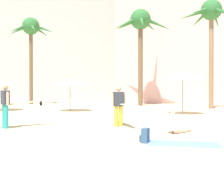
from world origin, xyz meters
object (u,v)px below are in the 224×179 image
palm_tree_far_left (211,18)px  palm_tree_center (31,32)px  backpack (145,136)px  person_mid_right (7,104)px  beach_towel (183,144)px  person_mid_center (119,104)px  cafe_umbrella_0 (70,82)px  cafe_umbrella_1 (183,76)px  palm_tree_left (140,27)px  person_near_left (176,124)px

palm_tree_far_left → palm_tree_center: palm_tree_far_left is taller
backpack → person_mid_right: 5.90m
beach_towel → person_mid_center: 4.29m
backpack → cafe_umbrella_0: bearing=-49.7°
backpack → cafe_umbrella_1: bearing=-87.8°
palm_tree_far_left → beach_towel: size_ratio=3.90×
palm_tree_left → cafe_umbrella_1: (3.54, -7.06, -4.32)m
palm_tree_far_left → person_mid_right: size_ratio=3.07×
beach_towel → person_mid_center: bearing=128.1°
palm_tree_far_left → cafe_umbrella_1: (-1.87, -4.86, -4.22)m
cafe_umbrella_1 → cafe_umbrella_0: bearing=176.3°
palm_tree_far_left → person_mid_center: (-4.27, -10.68, -5.54)m
backpack → person_mid_right: bearing=-9.7°
palm_tree_left → person_mid_center: bearing=-84.9°
palm_tree_far_left → person_mid_center: palm_tree_far_left is taller
cafe_umbrella_0 → backpack: (6.22, -9.66, -1.69)m
person_mid_center → person_mid_right: 4.38m
cafe_umbrella_0 → cafe_umbrella_1: bearing=-3.7°
cafe_umbrella_1 → person_mid_center: 6.43m
backpack → person_near_left: person_near_left is taller
cafe_umbrella_0 → person_mid_center: bearing=-53.3°
palm_tree_far_left → person_near_left: bearing=-99.2°
palm_tree_center → person_mid_right: bearing=-64.0°
palm_tree_far_left → palm_tree_left: palm_tree_left is taller
palm_tree_center → person_near_left: (13.30, -13.89, -6.15)m
cafe_umbrella_0 → palm_tree_far_left: bearing=26.2°
person_near_left → person_mid_right: person_mid_right is taller
person_mid_center → person_mid_right: size_ratio=1.01×
palm_tree_left → person_near_left: palm_tree_left is taller
person_near_left → person_mid_right: 6.42m
cafe_umbrella_1 → palm_tree_far_left: bearing=69.0°
palm_tree_left → palm_tree_center: (-9.83, -0.32, -0.08)m
person_mid_center → palm_tree_far_left: bearing=124.5°
person_near_left → person_mid_right: size_ratio=0.41×
beach_towel → person_mid_center: (-2.59, 3.31, 0.89)m
palm_tree_far_left → palm_tree_center: 15.36m
person_near_left → backpack: bearing=-168.1°
cafe_umbrella_0 → beach_towel: 12.17m
cafe_umbrella_1 → beach_towel: cafe_umbrella_1 is taller
person_mid_center → person_mid_right: bearing=-101.6°
person_mid_center → palm_tree_left: bearing=151.4°
palm_tree_center → person_mid_center: bearing=-48.8°
cafe_umbrella_0 → backpack: cafe_umbrella_0 is taller
palm_tree_far_left → palm_tree_left: bearing=157.9°
palm_tree_center → person_near_left: 20.19m
palm_tree_center → person_mid_right: palm_tree_center is taller
cafe_umbrella_1 → person_mid_right: cafe_umbrella_1 is taller
palm_tree_center → cafe_umbrella_1: (13.37, -6.74, -4.24)m
cafe_umbrella_1 → person_near_left: size_ratio=2.32×
beach_towel → person_mid_center: size_ratio=0.78×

